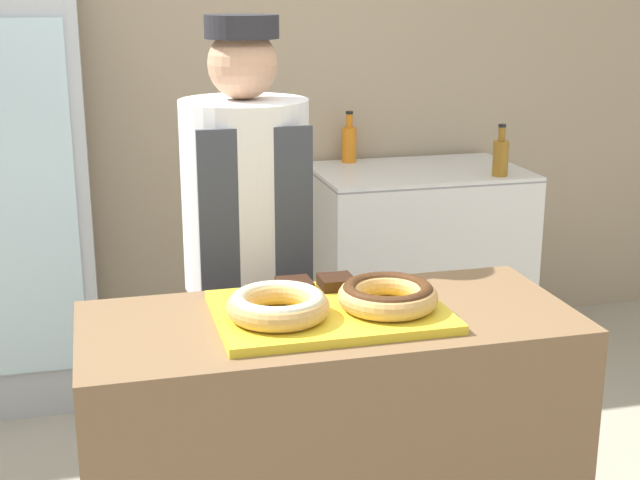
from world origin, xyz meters
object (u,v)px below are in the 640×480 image
bottle_orange (349,143)px  baker_person (248,266)px  donut_light_glaze (278,304)px  chest_freezer (416,261)px  serving_tray (330,312)px  donut_chocolate_glaze (388,295)px  brownie_back_right (336,282)px  beverage_fridge (18,197)px  bottle_amber (501,156)px  brownie_back_left (294,285)px

bottle_orange → baker_person: bearing=-118.4°
donut_light_glaze → chest_freezer: (1.06, 1.79, -0.51)m
serving_tray → baker_person: baker_person is taller
baker_person → chest_freezer: baker_person is taller
serving_tray → donut_chocolate_glaze: (0.15, -0.04, 0.05)m
donut_light_glaze → chest_freezer: bearing=59.4°
brownie_back_right → baker_person: size_ratio=0.06×
donut_light_glaze → bottle_orange: bottle_orange is taller
donut_chocolate_glaze → brownie_back_right: (-0.09, 0.19, -0.02)m
serving_tray → donut_light_glaze: donut_light_glaze is taller
donut_chocolate_glaze → baker_person: size_ratio=0.16×
donut_chocolate_glaze → beverage_fridge: bearing=120.2°
serving_tray → bottle_amber: size_ratio=2.54×
bottle_orange → donut_light_glaze: bearing=-111.0°
beverage_fridge → chest_freezer: bearing=0.2°
serving_tray → brownie_back_left: brownie_back_left is taller
donut_light_glaze → brownie_back_left: 0.21m
beverage_fridge → bottle_amber: (2.10, -0.23, 0.12)m
bottle_orange → bottle_amber: 0.75m
donut_chocolate_glaze → beverage_fridge: beverage_fridge is taller
brownie_back_left → brownie_back_right: bearing=0.0°
donut_light_glaze → chest_freezer: donut_light_glaze is taller
chest_freezer → bottle_amber: size_ratio=4.15×
donut_light_glaze → beverage_fridge: beverage_fridge is taller
brownie_back_left → bottle_orange: size_ratio=0.37×
donut_chocolate_glaze → brownie_back_left: (-0.21, 0.19, -0.02)m
bottle_amber → donut_chocolate_glaze: bearing=-124.4°
bottle_amber → brownie_back_left: bearing=-132.9°
brownie_back_right → chest_freezer: brownie_back_right is taller
serving_tray → brownie_back_left: (-0.06, 0.15, 0.03)m
donut_chocolate_glaze → bottle_amber: (1.06, 1.55, 0.04)m
donut_chocolate_glaze → baker_person: baker_person is taller
donut_chocolate_glaze → brownie_back_right: donut_chocolate_glaze is taller
baker_person → bottle_amber: bearing=34.2°
donut_chocolate_glaze → bottle_amber: bottle_amber is taller
brownie_back_right → baker_person: (-0.17, 0.47, -0.08)m
serving_tray → beverage_fridge: (-0.89, 1.74, -0.03)m
brownie_back_left → chest_freezer: bearing=58.7°
beverage_fridge → donut_light_glaze: bearing=-67.3°
donut_chocolate_glaze → bottle_orange: bearing=76.4°
baker_person → beverage_fridge: (-0.78, 1.13, 0.02)m
beverage_fridge → donut_chocolate_glaze: bearing=-59.8°
bottle_orange → bottle_amber: bottle_orange is taller
bottle_orange → bottle_amber: size_ratio=1.06×
donut_chocolate_glaze → brownie_back_left: donut_chocolate_glaze is taller
donut_chocolate_glaze → donut_light_glaze: bearing=180.0°
beverage_fridge → baker_person: bearing=-55.2°
baker_person → brownie_back_left: bearing=-83.9°
brownie_back_right → baker_person: baker_person is taller
brownie_back_right → bottle_orange: size_ratio=0.37×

